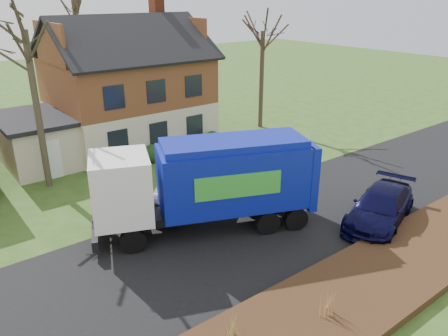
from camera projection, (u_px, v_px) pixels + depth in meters
ground at (242, 235)px, 18.02m from camera, size 120.00×120.00×0.00m
road at (242, 234)px, 18.01m from camera, size 80.00×7.00×0.02m
mulch_verge at (347, 297)px, 14.06m from camera, size 80.00×3.50×0.30m
main_house at (120, 82)px, 27.59m from camera, size 12.95×8.95×9.26m
garbage_truck at (211, 180)px, 17.67m from camera, size 9.29×5.69×3.88m
silver_sedan at (192, 190)px, 20.18m from camera, size 5.12×3.49×1.60m
navy_wagon at (380, 207)px, 18.70m from camera, size 5.46×3.58×1.47m
tree_front_west at (20, 3)px, 19.31m from camera, size 3.62×3.62×10.77m
tree_front_east at (264, 14)px, 29.65m from camera, size 3.53×3.53×9.80m
grass_clump_west at (233, 324)px, 12.09m from camera, size 0.33×0.27×0.86m
grass_clump_mid at (328, 302)px, 12.90m from camera, size 0.35×0.29×0.98m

